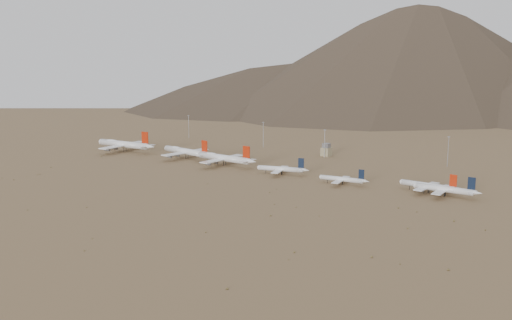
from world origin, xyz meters
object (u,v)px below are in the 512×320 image
Objects in this scene: widebody_centre at (186,151)px; narrowbody_a at (282,169)px; control_tower at (326,150)px; widebody_east at (224,158)px; narrowbody_b at (343,179)px; widebody_west at (124,144)px.

widebody_centre is 109.03m from narrowbody_a.
control_tower is at bearing 80.75° from narrowbody_a.
widebody_east is 115.63m from narrowbody_b.
control_tower is at bearing 23.93° from widebody_west.
widebody_east is at bearing 160.83° from narrowbody_a.
widebody_west is 194.24m from control_tower.
widebody_centre is 48.43m from widebody_east.
widebody_east is at bearing 169.02° from narrowbody_b.
widebody_centre reaches higher than widebody_east.
widebody_west is 5.95× the size of control_tower.
control_tower is (93.05, 88.78, -1.25)m from widebody_centre.
widebody_centre is 1.57× the size of narrowbody_a.
widebody_west reaches higher than widebody_centre.
control_tower is at bearing 47.98° from widebody_centre.
widebody_centre reaches higher than narrowbody_a.
widebody_centre is (74.03, 10.26, -0.76)m from widebody_west.
control_tower is at bearing 63.39° from widebody_east.
narrowbody_b is 3.12× the size of control_tower.
widebody_centre is 1.00× the size of widebody_east.
widebody_west is 1.11× the size of widebody_centre.
widebody_east is 1.71× the size of narrowbody_b.
narrowbody_b is at bearing -5.59° from widebody_west.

